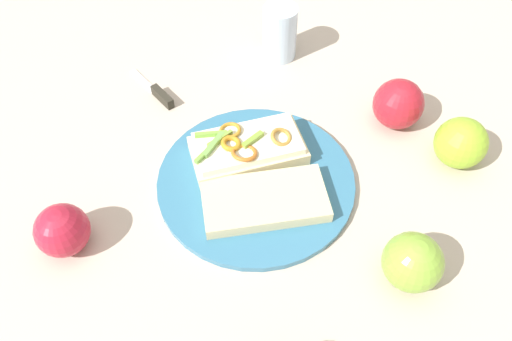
{
  "coord_description": "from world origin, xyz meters",
  "views": [
    {
      "loc": [
        0.12,
        0.43,
        0.59
      ],
      "look_at": [
        0.0,
        0.0,
        0.03
      ],
      "focal_mm": 35.42,
      "sensor_mm": 36.0,
      "label": 1
    }
  ],
  "objects": [
    {
      "name": "apple_3",
      "position": [
        -0.3,
        0.03,
        0.04
      ],
      "size": [
        0.1,
        0.1,
        0.08
      ],
      "primitive_type": "sphere",
      "rotation": [
        0.0,
        0.0,
        5.23
      ],
      "color": "#8FBF2D",
      "rests_on": "ground_plane"
    },
    {
      "name": "bread_slice_side",
      "position": [
        -0.0,
        0.05,
        0.02
      ],
      "size": [
        0.18,
        0.1,
        0.02
      ],
      "primitive_type": "cube",
      "rotation": [
        0.0,
        0.0,
        3.04
      ],
      "color": "beige",
      "rests_on": "plate"
    },
    {
      "name": "apple_0",
      "position": [
        -0.25,
        -0.06,
        0.04
      ],
      "size": [
        0.11,
        0.11,
        0.08
      ],
      "primitive_type": "sphere",
      "rotation": [
        0.0,
        0.0,
        0.95
      ],
      "color": "#AA1D2A",
      "rests_on": "ground_plane"
    },
    {
      "name": "plate",
      "position": [
        0.0,
        0.0,
        0.01
      ],
      "size": [
        0.29,
        0.29,
        0.01
      ],
      "primitive_type": "cylinder",
      "color": "teal",
      "rests_on": "ground_plane"
    },
    {
      "name": "sandwich",
      "position": [
        0.0,
        -0.05,
        0.03
      ],
      "size": [
        0.17,
        0.1,
        0.05
      ],
      "rotation": [
        0.0,
        0.0,
        3.16
      ],
      "color": "beige",
      "rests_on": "plate"
    },
    {
      "name": "drinking_glass",
      "position": [
        -0.12,
        -0.27,
        0.05
      ],
      "size": [
        0.06,
        0.06,
        0.1
      ],
      "primitive_type": "cylinder",
      "color": "silver",
      "rests_on": "ground_plane"
    },
    {
      "name": "apple_4",
      "position": [
        -0.15,
        0.19,
        0.04
      ],
      "size": [
        0.1,
        0.1,
        0.08
      ],
      "primitive_type": "sphere",
      "rotation": [
        0.0,
        0.0,
        0.57
      ],
      "color": "#80AF38",
      "rests_on": "ground_plane"
    },
    {
      "name": "knife",
      "position": [
        0.11,
        -0.22,
        0.01
      ],
      "size": [
        0.06,
        0.12,
        0.02
      ],
      "rotation": [
        0.0,
        0.0,
        5.14
      ],
      "color": "silver",
      "rests_on": "ground_plane"
    },
    {
      "name": "apple_2",
      "position": [
        0.27,
        0.03,
        0.04
      ],
      "size": [
        0.08,
        0.08,
        0.07
      ],
      "primitive_type": "sphere",
      "rotation": [
        0.0,
        0.0,
        3.24
      ],
      "color": "#AF1E33",
      "rests_on": "ground_plane"
    },
    {
      "name": "ground_plane",
      "position": [
        0.0,
        0.0,
        0.0
      ],
      "size": [
        2.0,
        2.0,
        0.0
      ],
      "primitive_type": "plane",
      "color": "#BBAC9A",
      "rests_on": "ground"
    }
  ]
}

